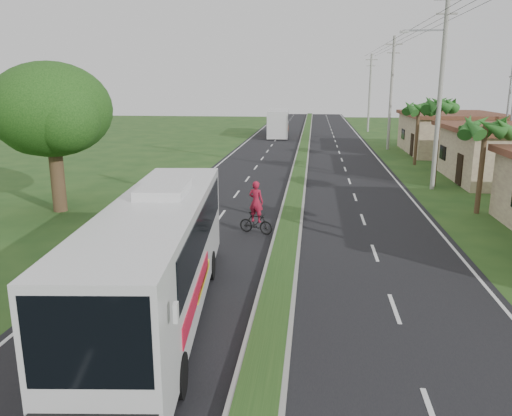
# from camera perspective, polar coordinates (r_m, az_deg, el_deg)

# --- Properties ---
(ground) EXTENTS (180.00, 180.00, 0.00)m
(ground) POSITION_cam_1_polar(r_m,az_deg,el_deg) (15.29, 2.23, -10.81)
(ground) COLOR #204519
(ground) RESTS_ON ground
(road_asphalt) EXTENTS (14.00, 160.00, 0.02)m
(road_asphalt) POSITION_cam_1_polar(r_m,az_deg,el_deg) (34.46, 4.80, 3.19)
(road_asphalt) COLOR black
(road_asphalt) RESTS_ON ground
(median_strip) EXTENTS (1.20, 160.00, 0.18)m
(median_strip) POSITION_cam_1_polar(r_m,az_deg,el_deg) (34.45, 4.81, 3.34)
(median_strip) COLOR gray
(median_strip) RESTS_ON ground
(lane_edge_left) EXTENTS (0.12, 160.00, 0.01)m
(lane_edge_left) POSITION_cam_1_polar(r_m,az_deg,el_deg) (35.30, -6.15, 3.40)
(lane_edge_left) COLOR silver
(lane_edge_left) RESTS_ON ground
(lane_edge_right) EXTENTS (0.12, 160.00, 0.01)m
(lane_edge_right) POSITION_cam_1_polar(r_m,az_deg,el_deg) (34.92, 15.87, 2.83)
(lane_edge_right) COLOR silver
(lane_edge_right) RESTS_ON ground
(shop_mid) EXTENTS (7.60, 10.60, 3.67)m
(shop_mid) POSITION_cam_1_polar(r_m,az_deg,el_deg) (38.40, 26.45, 5.68)
(shop_mid) COLOR gray
(shop_mid) RESTS_ON ground
(shop_far) EXTENTS (8.60, 11.60, 3.82)m
(shop_far) POSITION_cam_1_polar(r_m,az_deg,el_deg) (51.71, 21.33, 8.02)
(shop_far) COLOR gray
(shop_far) RESTS_ON ground
(palm_verge_b) EXTENTS (2.40, 2.40, 5.05)m
(palm_verge_b) POSITION_cam_1_polar(r_m,az_deg,el_deg) (27.25, 24.78, 8.37)
(palm_verge_b) COLOR #473321
(palm_verge_b) RESTS_ON ground
(palm_verge_c) EXTENTS (2.40, 2.40, 5.85)m
(palm_verge_c) POSITION_cam_1_polar(r_m,az_deg,el_deg) (33.79, 20.30, 10.92)
(palm_verge_c) COLOR #473321
(palm_verge_c) RESTS_ON ground
(palm_verge_d) EXTENTS (2.40, 2.40, 5.25)m
(palm_verge_d) POSITION_cam_1_polar(r_m,az_deg,el_deg) (42.70, 18.11, 10.77)
(palm_verge_d) COLOR #473321
(palm_verge_d) RESTS_ON ground
(shade_tree) EXTENTS (6.30, 6.00, 7.54)m
(shade_tree) POSITION_cam_1_polar(r_m,az_deg,el_deg) (27.27, -22.54, 10.01)
(shade_tree) COLOR #473321
(shade_tree) RESTS_ON ground
(utility_pole_b) EXTENTS (3.20, 0.28, 12.00)m
(utility_pole_b) POSITION_cam_1_polar(r_m,az_deg,el_deg) (32.71, 20.30, 12.84)
(utility_pole_b) COLOR gray
(utility_pole_b) RESTS_ON ground
(utility_pole_c) EXTENTS (1.60, 0.28, 11.00)m
(utility_pole_c) POSITION_cam_1_polar(r_m,az_deg,el_deg) (52.39, 15.19, 12.65)
(utility_pole_c) COLOR gray
(utility_pole_c) RESTS_ON ground
(utility_pole_d) EXTENTS (1.60, 0.28, 10.50)m
(utility_pole_d) POSITION_cam_1_polar(r_m,az_deg,el_deg) (72.25, 12.87, 12.80)
(utility_pole_d) COLOR gray
(utility_pole_d) RESTS_ON ground
(coach_bus_main) EXTENTS (3.49, 11.40, 3.63)m
(coach_bus_main) POSITION_cam_1_polar(r_m,az_deg,el_deg) (13.86, -11.05, -4.85)
(coach_bus_main) COLOR silver
(coach_bus_main) RESTS_ON ground
(coach_bus_far) EXTENTS (3.01, 11.46, 3.31)m
(coach_bus_far) POSITION_cam_1_polar(r_m,az_deg,el_deg) (64.69, 2.58, 9.89)
(coach_bus_far) COLOR silver
(coach_bus_far) RESTS_ON ground
(motorcyclist) EXTENTS (1.65, 0.95, 2.37)m
(motorcyclist) POSITION_cam_1_polar(r_m,az_deg,el_deg) (21.77, 0.00, -0.68)
(motorcyclist) COLOR black
(motorcyclist) RESTS_ON ground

